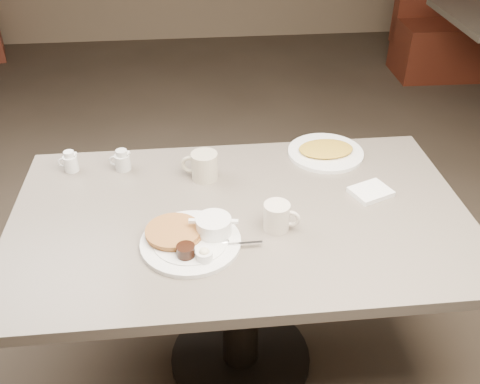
{
  "coord_description": "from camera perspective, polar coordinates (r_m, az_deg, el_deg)",
  "views": [
    {
      "loc": [
        -0.14,
        -1.38,
        1.8
      ],
      "look_at": [
        0.0,
        0.02,
        0.82
      ],
      "focal_mm": 39.68,
      "sensor_mm": 36.0,
      "label": 1
    }
  ],
  "objects": [
    {
      "name": "booth_back_right",
      "position": [
        5.03,
        24.33,
        15.83
      ],
      "size": [
        1.33,
        1.55,
        1.12
      ],
      "color": "#5C2416",
      "rests_on": "ground"
    },
    {
      "name": "coffee_mug_near",
      "position": [
        1.65,
        4.05,
        -2.61
      ],
      "size": [
        0.13,
        0.1,
        0.09
      ],
      "color": "silver",
      "rests_on": "diner_table"
    },
    {
      "name": "creamer_left",
      "position": [
        2.03,
        -17.78,
        3.09
      ],
      "size": [
        0.08,
        0.07,
        0.08
      ],
      "color": "white",
      "rests_on": "diner_table"
    },
    {
      "name": "napkin",
      "position": [
        1.88,
        13.87,
        0.02
      ],
      "size": [
        0.16,
        0.15,
        0.02
      ],
      "color": "white",
      "rests_on": "diner_table"
    },
    {
      "name": "hash_plate",
      "position": [
        2.07,
        9.19,
        4.34
      ],
      "size": [
        0.3,
        0.3,
        0.04
      ],
      "color": "white",
      "rests_on": "diner_table"
    },
    {
      "name": "creamer_right",
      "position": [
        1.99,
        -12.55,
        3.3
      ],
      "size": [
        0.09,
        0.07,
        0.08
      ],
      "color": "silver",
      "rests_on": "diner_table"
    },
    {
      "name": "diner_table",
      "position": [
        1.85,
        0.06,
        -6.48
      ],
      "size": [
        1.5,
        0.9,
        0.75
      ],
      "color": "slate",
      "rests_on": "ground"
    },
    {
      "name": "main_plate",
      "position": [
        1.61,
        -5.1,
        -4.79
      ],
      "size": [
        0.39,
        0.34,
        0.07
      ],
      "color": "white",
      "rests_on": "diner_table"
    },
    {
      "name": "coffee_mug_far",
      "position": [
        1.89,
        -3.94,
        2.81
      ],
      "size": [
        0.14,
        0.12,
        0.1
      ],
      "color": "beige",
      "rests_on": "diner_table"
    },
    {
      "name": "room",
      "position": [
        1.44,
        0.08,
        18.8
      ],
      "size": [
        7.04,
        8.04,
        2.84
      ],
      "color": "#4C3F33",
      "rests_on": "ground"
    }
  ]
}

